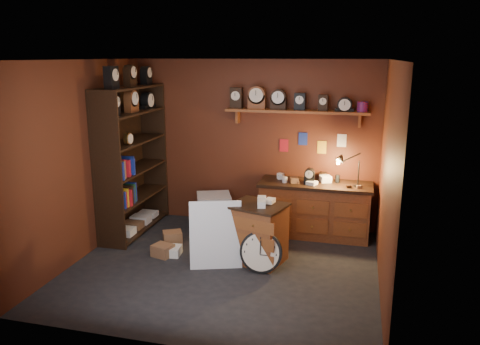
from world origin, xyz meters
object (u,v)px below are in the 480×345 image
object	(u,v)px
big_round_clock	(261,252)
shelving_unit	(130,154)
workbench	(315,206)
low_cabinet	(258,231)

from	to	relation	value
big_round_clock	shelving_unit	bearing A→B (deg)	156.89
workbench	big_round_clock	size ratio (longest dim) A/B	3.09
workbench	shelving_unit	bearing A→B (deg)	-170.13
low_cabinet	big_round_clock	distance (m)	0.37
workbench	low_cabinet	distance (m)	1.34
low_cabinet	big_round_clock	bearing A→B (deg)	-53.11
shelving_unit	workbench	size ratio (longest dim) A/B	1.50
shelving_unit	big_round_clock	world-z (taller)	shelving_unit
low_cabinet	shelving_unit	bearing A→B (deg)	179.77
shelving_unit	big_round_clock	bearing A→B (deg)	-23.11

